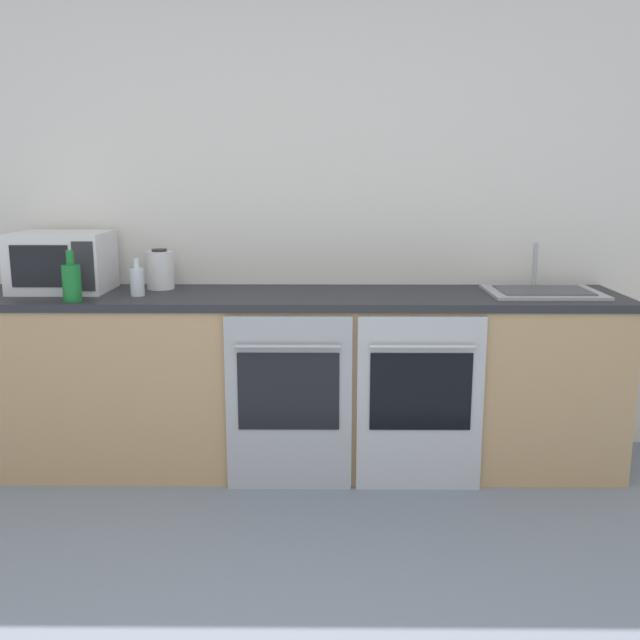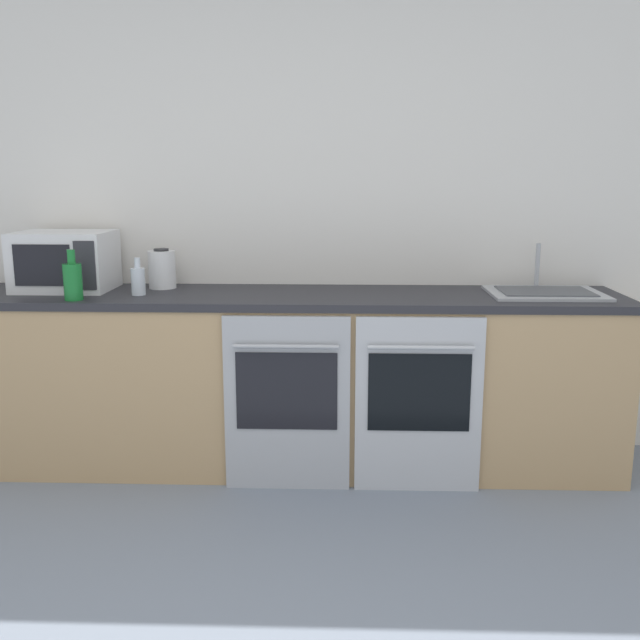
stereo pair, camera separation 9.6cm
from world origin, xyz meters
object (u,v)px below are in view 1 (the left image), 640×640
(oven_right, at_px, (420,403))
(bottle_clear, at_px, (137,281))
(bottle_green, at_px, (72,281))
(microwave, at_px, (62,262))
(kettle, at_px, (160,270))
(oven_left, at_px, (289,403))
(sink, at_px, (543,291))

(oven_right, height_order, bottle_clear, bottle_clear)
(oven_right, xyz_separation_m, bottle_green, (-1.66, 0.10, 0.57))
(microwave, xyz_separation_m, kettle, (0.49, 0.07, -0.05))
(oven_left, relative_size, kettle, 4.09)
(oven_left, xyz_separation_m, sink, (1.28, 0.34, 0.49))
(oven_left, distance_m, oven_right, 0.63)
(kettle, bearing_deg, oven_right, -19.64)
(bottle_clear, bearing_deg, oven_left, -18.27)
(oven_left, xyz_separation_m, kettle, (-0.70, 0.47, 0.58))
(oven_left, bearing_deg, bottle_green, 174.49)
(oven_left, bearing_deg, sink, 14.65)
(bottle_green, distance_m, kettle, 0.50)
(kettle, xyz_separation_m, sink, (1.98, -0.14, -0.09))
(bottle_green, bearing_deg, microwave, 116.58)
(microwave, distance_m, kettle, 0.50)
(bottle_green, bearing_deg, oven_left, -5.51)
(kettle, height_order, sink, sink)
(oven_left, xyz_separation_m, bottle_clear, (-0.76, 0.25, 0.55))
(oven_right, height_order, bottle_green, bottle_green)
(oven_right, relative_size, sink, 1.54)
(oven_right, distance_m, bottle_green, 1.76)
(oven_left, relative_size, bottle_clear, 4.58)
(oven_right, bearing_deg, bottle_clear, 169.73)
(bottle_clear, bearing_deg, oven_right, -10.27)
(bottle_clear, relative_size, bottle_green, 0.77)
(microwave, bearing_deg, oven_right, -12.47)
(bottle_clear, bearing_deg, sink, 2.33)
(microwave, xyz_separation_m, sink, (2.47, -0.07, -0.14))
(bottle_clear, distance_m, sink, 2.05)
(oven_left, distance_m, kettle, 1.02)
(oven_left, xyz_separation_m, microwave, (-1.19, 0.40, 0.63))
(microwave, distance_m, sink, 2.47)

